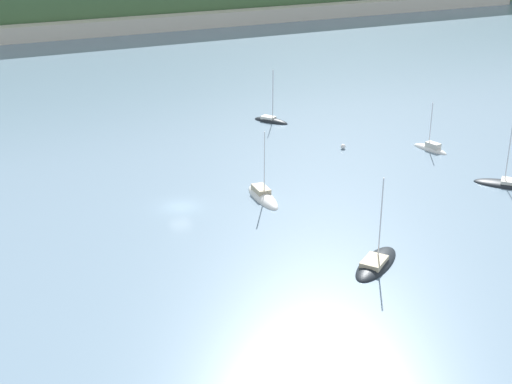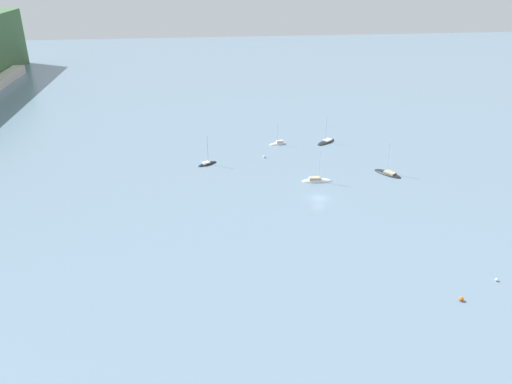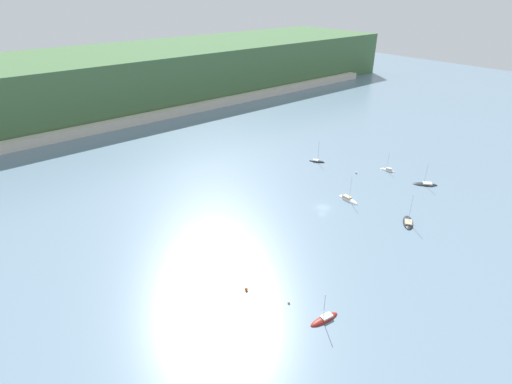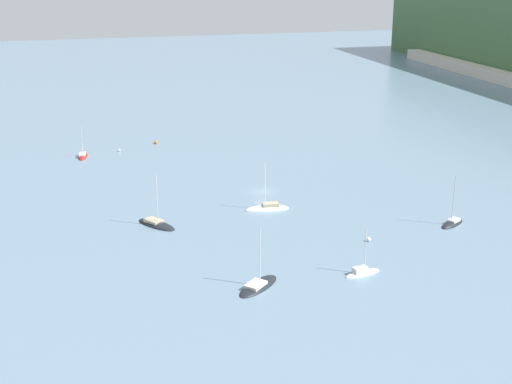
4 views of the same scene
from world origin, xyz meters
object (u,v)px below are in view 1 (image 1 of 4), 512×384
(sailboat_0, at_px, (376,264))
(sailboat_1, at_px, (263,197))
(sailboat_2, at_px, (430,149))
(mooring_buoy_2, at_px, (343,146))
(sailboat_3, at_px, (508,185))
(sailboat_5, at_px, (271,121))

(sailboat_0, xyz_separation_m, sailboat_1, (-2.58, 21.57, 0.02))
(sailboat_0, height_order, sailboat_2, sailboat_0)
(sailboat_2, height_order, mooring_buoy_2, sailboat_2)
(mooring_buoy_2, bearing_deg, sailboat_2, -28.24)
(sailboat_1, xyz_separation_m, mooring_buoy_2, (19.93, 12.01, 0.27))
(sailboat_0, bearing_deg, sailboat_3, -14.24)
(sailboat_5, relative_size, mooring_buoy_2, 12.92)
(sailboat_1, bearing_deg, sailboat_0, 11.61)
(sailboat_1, relative_size, sailboat_5, 1.02)
(mooring_buoy_2, bearing_deg, sailboat_3, -62.73)
(sailboat_0, distance_m, sailboat_5, 53.33)
(sailboat_5, xyz_separation_m, mooring_buoy_2, (3.39, -17.88, 0.29))
(sailboat_2, bearing_deg, mooring_buoy_2, 49.60)
(sailboat_0, bearing_deg, sailboat_2, 8.41)
(sailboat_5, bearing_deg, sailboat_3, -11.08)
(sailboat_2, xyz_separation_m, mooring_buoy_2, (-11.84, 6.36, 0.23))
(sailboat_2, distance_m, mooring_buoy_2, 13.44)
(sailboat_2, relative_size, sailboat_3, 0.85)
(sailboat_2, bearing_deg, sailboat_1, 87.93)
(sailboat_0, relative_size, sailboat_3, 1.09)
(sailboat_1, relative_size, mooring_buoy_2, 13.13)
(sailboat_3, relative_size, mooring_buoy_2, 12.48)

